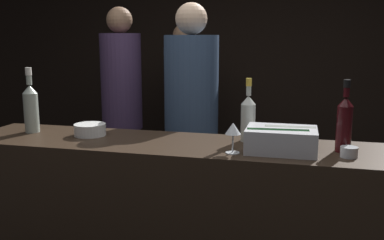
{
  "coord_description": "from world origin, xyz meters",
  "views": [
    {
      "loc": [
        0.53,
        -1.84,
        1.6
      ],
      "look_at": [
        0.0,
        0.28,
        1.19
      ],
      "focal_mm": 40.0,
      "sensor_mm": 36.0,
      "label": 1
    }
  ],
  "objects_px": {
    "person_in_hoodie": "(191,124)",
    "red_wine_bottle_black_foil": "(344,122)",
    "bowl_white": "(90,129)",
    "wine_glass": "(233,130)",
    "person_grey_polo": "(185,110)",
    "white_wine_bottle": "(31,106)",
    "ice_bin_with_bottles": "(282,139)",
    "candle_votive": "(349,152)",
    "person_blond_tee": "(122,106)",
    "rose_wine_bottle": "(248,116)"
  },
  "relations": [
    {
      "from": "white_wine_bottle",
      "to": "person_grey_polo",
      "type": "distance_m",
      "value": 1.68
    },
    {
      "from": "white_wine_bottle",
      "to": "rose_wine_bottle",
      "type": "height_order",
      "value": "white_wine_bottle"
    },
    {
      "from": "person_grey_polo",
      "to": "white_wine_bottle",
      "type": "bearing_deg",
      "value": -57.33
    },
    {
      "from": "wine_glass",
      "to": "person_grey_polo",
      "type": "relative_size",
      "value": 0.09
    },
    {
      "from": "bowl_white",
      "to": "person_blond_tee",
      "type": "height_order",
      "value": "person_blond_tee"
    },
    {
      "from": "ice_bin_with_bottles",
      "to": "white_wine_bottle",
      "type": "xyz_separation_m",
      "value": [
        -1.43,
        0.1,
        0.09
      ]
    },
    {
      "from": "white_wine_bottle",
      "to": "person_in_hoodie",
      "type": "relative_size",
      "value": 0.2
    },
    {
      "from": "wine_glass",
      "to": "rose_wine_bottle",
      "type": "xyz_separation_m",
      "value": [
        0.04,
        0.26,
        0.02
      ]
    },
    {
      "from": "ice_bin_with_bottles",
      "to": "white_wine_bottle",
      "type": "height_order",
      "value": "white_wine_bottle"
    },
    {
      "from": "bowl_white",
      "to": "wine_glass",
      "type": "distance_m",
      "value": 0.86
    },
    {
      "from": "person_in_hoodie",
      "to": "person_blond_tee",
      "type": "height_order",
      "value": "person_blond_tee"
    },
    {
      "from": "white_wine_bottle",
      "to": "ice_bin_with_bottles",
      "type": "bearing_deg",
      "value": -3.9
    },
    {
      "from": "ice_bin_with_bottles",
      "to": "wine_glass",
      "type": "relative_size",
      "value": 2.25
    },
    {
      "from": "bowl_white",
      "to": "red_wine_bottle_black_foil",
      "type": "bearing_deg",
      "value": -1.04
    },
    {
      "from": "person_grey_polo",
      "to": "bowl_white",
      "type": "bearing_deg",
      "value": -44.47
    },
    {
      "from": "bowl_white",
      "to": "wine_glass",
      "type": "bearing_deg",
      "value": -12.29
    },
    {
      "from": "red_wine_bottle_black_foil",
      "to": "person_in_hoodie",
      "type": "distance_m",
      "value": 1.15
    },
    {
      "from": "rose_wine_bottle",
      "to": "person_grey_polo",
      "type": "height_order",
      "value": "person_grey_polo"
    },
    {
      "from": "ice_bin_with_bottles",
      "to": "person_grey_polo",
      "type": "distance_m",
      "value": 1.93
    },
    {
      "from": "bowl_white",
      "to": "white_wine_bottle",
      "type": "xyz_separation_m",
      "value": [
        -0.37,
        0.0,
        0.12
      ]
    },
    {
      "from": "rose_wine_bottle",
      "to": "person_grey_polo",
      "type": "relative_size",
      "value": 0.19
    },
    {
      "from": "ice_bin_with_bottles",
      "to": "person_in_hoodie",
      "type": "xyz_separation_m",
      "value": [
        -0.63,
        0.73,
        -0.1
      ]
    },
    {
      "from": "rose_wine_bottle",
      "to": "person_blond_tee",
      "type": "distance_m",
      "value": 1.58
    },
    {
      "from": "candle_votive",
      "to": "rose_wine_bottle",
      "type": "xyz_separation_m",
      "value": [
        -0.49,
        0.2,
        0.11
      ]
    },
    {
      "from": "red_wine_bottle_black_foil",
      "to": "white_wine_bottle",
      "type": "xyz_separation_m",
      "value": [
        -1.72,
        0.02,
        0.01
      ]
    },
    {
      "from": "rose_wine_bottle",
      "to": "ice_bin_with_bottles",
      "type": "bearing_deg",
      "value": -43.88
    },
    {
      "from": "bowl_white",
      "to": "person_blond_tee",
      "type": "distance_m",
      "value": 1.17
    },
    {
      "from": "candle_votive",
      "to": "white_wine_bottle",
      "type": "xyz_separation_m",
      "value": [
        -1.74,
        0.12,
        0.13
      ]
    },
    {
      "from": "bowl_white",
      "to": "wine_glass",
      "type": "xyz_separation_m",
      "value": [
        0.84,
        -0.18,
        0.08
      ]
    },
    {
      "from": "rose_wine_bottle",
      "to": "person_in_hoodie",
      "type": "bearing_deg",
      "value": 128.9
    },
    {
      "from": "wine_glass",
      "to": "person_in_hoodie",
      "type": "distance_m",
      "value": 0.93
    },
    {
      "from": "person_blond_tee",
      "to": "person_grey_polo",
      "type": "bearing_deg",
      "value": -104.04
    },
    {
      "from": "candle_votive",
      "to": "person_grey_polo",
      "type": "height_order",
      "value": "person_grey_polo"
    },
    {
      "from": "person_blond_tee",
      "to": "red_wine_bottle_black_foil",
      "type": "bearing_deg",
      "value": 174.03
    },
    {
      "from": "wine_glass",
      "to": "red_wine_bottle_black_foil",
      "type": "relative_size",
      "value": 0.43
    },
    {
      "from": "red_wine_bottle_black_foil",
      "to": "person_in_hoodie",
      "type": "relative_size",
      "value": 0.19
    },
    {
      "from": "bowl_white",
      "to": "wine_glass",
      "type": "relative_size",
      "value": 1.2
    },
    {
      "from": "red_wine_bottle_black_foil",
      "to": "candle_votive",
      "type": "bearing_deg",
      "value": -79.47
    },
    {
      "from": "candle_votive",
      "to": "rose_wine_bottle",
      "type": "height_order",
      "value": "rose_wine_bottle"
    },
    {
      "from": "ice_bin_with_bottles",
      "to": "person_grey_polo",
      "type": "height_order",
      "value": "person_grey_polo"
    },
    {
      "from": "person_in_hoodie",
      "to": "red_wine_bottle_black_foil",
      "type": "bearing_deg",
      "value": -123.05
    },
    {
      "from": "wine_glass",
      "to": "person_blond_tee",
      "type": "bearing_deg",
      "value": 130.73
    },
    {
      "from": "person_blond_tee",
      "to": "white_wine_bottle",
      "type": "bearing_deg",
      "value": 115.17
    },
    {
      "from": "wine_glass",
      "to": "person_blond_tee",
      "type": "distance_m",
      "value": 1.74
    },
    {
      "from": "wine_glass",
      "to": "red_wine_bottle_black_foil",
      "type": "distance_m",
      "value": 0.54
    },
    {
      "from": "wine_glass",
      "to": "person_in_hoodie",
      "type": "relative_size",
      "value": 0.08
    },
    {
      "from": "rose_wine_bottle",
      "to": "person_in_hoodie",
      "type": "relative_size",
      "value": 0.18
    },
    {
      "from": "wine_glass",
      "to": "person_in_hoodie",
      "type": "bearing_deg",
      "value": 116.55
    },
    {
      "from": "red_wine_bottle_black_foil",
      "to": "person_grey_polo",
      "type": "bearing_deg",
      "value": 127.29
    },
    {
      "from": "white_wine_bottle",
      "to": "candle_votive",
      "type": "bearing_deg",
      "value": -4.08
    }
  ]
}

